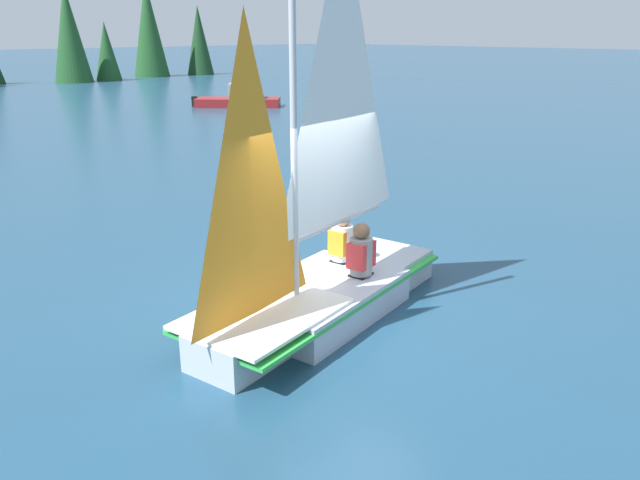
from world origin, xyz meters
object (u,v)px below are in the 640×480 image
object	(u,v)px
sailor_helm	(361,262)
sailor_crew	(342,247)
motorboat_distant	(240,99)
sailboat_main	(320,264)

from	to	relation	value
sailor_helm	sailor_crew	bearing A→B (deg)	-121.88
sailor_crew	motorboat_distant	size ratio (longest dim) A/B	0.30
sailboat_main	sailor_helm	bearing A→B (deg)	153.64
sailor_crew	motorboat_distant	bearing A→B (deg)	-134.13
sailboat_main	sailor_crew	world-z (taller)	sailboat_main
motorboat_distant	sailor_helm	bearing A→B (deg)	-78.12
sailor_helm	motorboat_distant	size ratio (longest dim) A/B	0.30
sailor_helm	sailor_crew	world-z (taller)	sailor_crew
sailor_crew	motorboat_distant	distance (m)	23.21
sailor_crew	sailboat_main	bearing A→B (deg)	15.48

